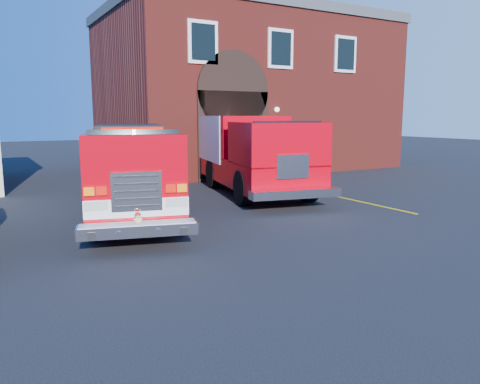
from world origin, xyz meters
TOP-DOWN VIEW (x-y plane):
  - ground at (0.00, 0.00)m, footprint 100.00×100.00m
  - parking_stripe_near at (6.50, 1.00)m, footprint 0.12×3.00m
  - parking_stripe_mid at (6.50, 4.00)m, footprint 0.12×3.00m
  - parking_stripe_far at (6.50, 7.00)m, footprint 0.12×3.00m
  - fire_station at (8.99, 13.98)m, footprint 15.20×10.20m
  - fire_engine at (-0.82, 3.87)m, footprint 4.54×8.88m
  - secondary_truck at (4.49, 6.01)m, footprint 4.60×9.34m

SIDE VIEW (x-z plane):
  - ground at x=0.00m, z-range 0.00..0.00m
  - parking_stripe_near at x=6.50m, z-range 0.00..0.01m
  - parking_stripe_mid at x=6.50m, z-range 0.00..0.01m
  - parking_stripe_far at x=6.50m, z-range 0.00..0.01m
  - fire_engine at x=-0.82m, z-range 0.05..2.68m
  - secondary_truck at x=4.49m, z-range 0.13..3.04m
  - fire_station at x=8.99m, z-range 0.03..8.48m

